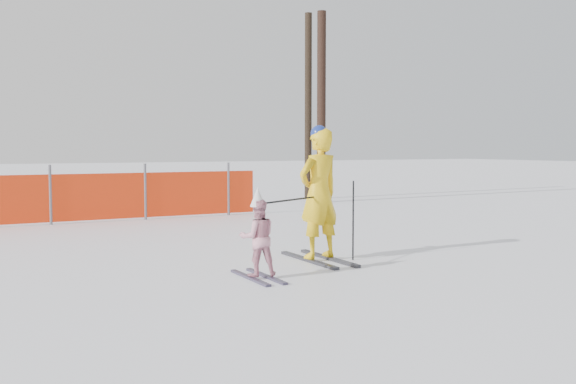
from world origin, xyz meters
The scene contains 5 objects.
ground centered at (0.00, 0.00, 0.00)m, with size 120.00×120.00×0.00m, color white.
adult centered at (0.53, 0.56, 0.96)m, with size 0.74×1.49×1.92m.
child centered at (-0.77, -0.15, 0.51)m, with size 0.53×1.04×1.13m.
ski_poles centered at (0.41, 0.28, 0.75)m, with size 1.66×0.61×1.14m.
tree_trunks centered at (5.68, 9.40, 2.81)m, with size 0.50×1.47×5.72m.
Camera 1 is at (-4.12, -7.21, 1.61)m, focal length 40.00 mm.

